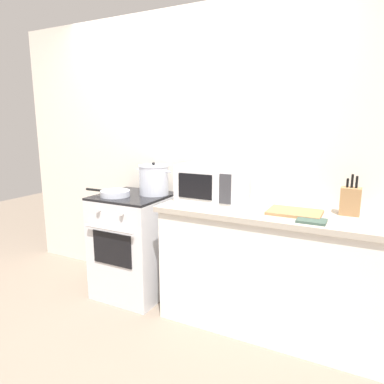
{
  "coord_description": "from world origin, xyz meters",
  "views": [
    {
      "loc": [
        1.46,
        -1.78,
        1.54
      ],
      "look_at": [
        0.24,
        0.6,
        1.0
      ],
      "focal_mm": 32.06,
      "sensor_mm": 36.0,
      "label": 1
    }
  ],
  "objects": [
    {
      "name": "lower_cabinet_right",
      "position": [
        0.9,
        0.62,
        0.44
      ],
      "size": [
        1.64,
        0.56,
        0.88
      ],
      "primitive_type": "cube",
      "color": "white",
      "rests_on": "ground_plane"
    },
    {
      "name": "knife_block",
      "position": [
        1.38,
        0.74,
        1.02
      ],
      "size": [
        0.13,
        0.1,
        0.28
      ],
      "color": "#997047",
      "rests_on": "countertop_right"
    },
    {
      "name": "countertop_right",
      "position": [
        0.9,
        0.62,
        0.9
      ],
      "size": [
        1.7,
        0.6,
        0.04
      ],
      "primitive_type": "cube",
      "color": "#ADA393",
      "rests_on": "lower_cabinet_right"
    },
    {
      "name": "microwave",
      "position": [
        0.37,
        0.68,
        1.07
      ],
      "size": [
        0.5,
        0.37,
        0.3
      ],
      "color": "white",
      "rests_on": "countertop_right"
    },
    {
      "name": "stock_pot",
      "position": [
        -0.2,
        0.71,
        1.05
      ],
      "size": [
        0.35,
        0.27,
        0.29
      ],
      "color": "silver",
      "rests_on": "stove"
    },
    {
      "name": "stove",
      "position": [
        -0.35,
        0.6,
        0.46
      ],
      "size": [
        0.6,
        0.64,
        0.92
      ],
      "color": "silver",
      "rests_on": "ground_plane"
    },
    {
      "name": "frying_pan",
      "position": [
        -0.46,
        0.49,
        0.95
      ],
      "size": [
        0.45,
        0.25,
        0.05
      ],
      "color": "silver",
      "rests_on": "stove"
    },
    {
      "name": "cutting_board",
      "position": [
        1.04,
        0.6,
        0.93
      ],
      "size": [
        0.36,
        0.26,
        0.02
      ],
      "primitive_type": "cube",
      "color": "#997047",
      "rests_on": "countertop_right"
    },
    {
      "name": "oven_mitt",
      "position": [
        1.18,
        0.44,
        0.93
      ],
      "size": [
        0.18,
        0.14,
        0.02
      ],
      "primitive_type": "cube",
      "color": "#384C42",
      "rests_on": "countertop_right"
    },
    {
      "name": "back_wall",
      "position": [
        0.3,
        0.97,
        1.25
      ],
      "size": [
        4.4,
        0.1,
        2.5
      ],
      "primitive_type": "cube",
      "color": "silver",
      "rests_on": "ground_plane"
    },
    {
      "name": "ground_plane",
      "position": [
        0.0,
        0.0,
        0.0
      ],
      "size": [
        10.0,
        10.0,
        0.0
      ],
      "primitive_type": "plane",
      "color": "#7A6B5B"
    }
  ]
}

